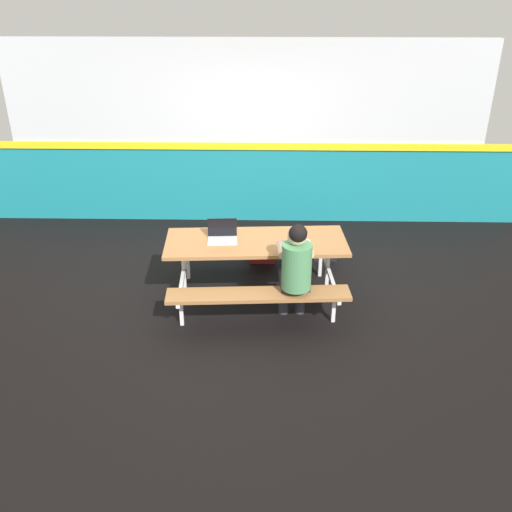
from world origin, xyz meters
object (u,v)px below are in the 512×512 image
object	(u,v)px
tote_bag_bright	(262,248)
student_nearer	(296,267)
backpack_dark	(325,244)
picnic_table_main	(256,254)
laptop_silver	(222,236)

from	to	relation	value
tote_bag_bright	student_nearer	bearing A→B (deg)	-76.24
student_nearer	backpack_dark	bearing A→B (deg)	73.42
picnic_table_main	laptop_silver	world-z (taller)	laptop_silver
picnic_table_main	backpack_dark	xyz separation A→B (m)	(0.88, 1.03, -0.36)
student_nearer	laptop_silver	distance (m)	0.96
laptop_silver	picnic_table_main	bearing A→B (deg)	-2.28
laptop_silver	backpack_dark	xyz separation A→B (m)	(1.25, 1.02, -0.57)
picnic_table_main	tote_bag_bright	xyz separation A→B (m)	(0.06, 0.92, -0.38)
picnic_table_main	laptop_silver	distance (m)	0.43
picnic_table_main	student_nearer	size ratio (longest dim) A/B	1.68
picnic_table_main	backpack_dark	world-z (taller)	picnic_table_main
student_nearer	tote_bag_bright	bearing A→B (deg)	103.76
backpack_dark	picnic_table_main	bearing A→B (deg)	-130.51
student_nearer	backpack_dark	xyz separation A→B (m)	(0.47, 1.56, -0.49)
student_nearer	laptop_silver	size ratio (longest dim) A/B	3.63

